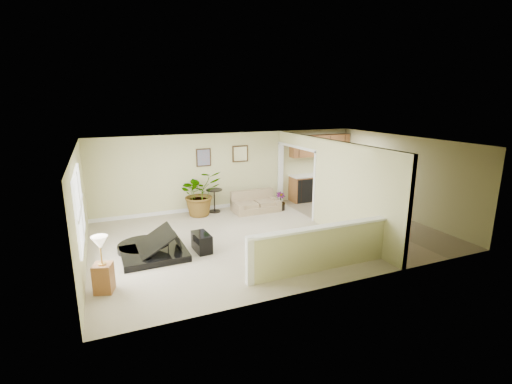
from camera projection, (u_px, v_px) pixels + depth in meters
name	position (u px, v px, depth m)	size (l,w,h in m)	color
floor	(269.00, 235.00, 9.96)	(9.00, 9.00, 0.00)	#B3AC8B
back_wall	(232.00, 171.00, 12.34)	(9.00, 0.04, 2.50)	#C9C689
front_wall	(337.00, 225.00, 6.98)	(9.00, 0.04, 2.50)	#C9C689
left_wall	(80.00, 210.00, 7.95)	(0.04, 6.00, 2.50)	#C9C689
right_wall	(402.00, 177.00, 11.36)	(0.04, 6.00, 2.50)	#C9C689
ceiling	(270.00, 142.00, 9.35)	(9.00, 6.00, 0.04)	beige
kitchen_vinyl	(364.00, 221.00, 11.15)	(2.70, 6.00, 0.01)	gray
interior_partition	(323.00, 184.00, 10.57)	(0.18, 5.99, 2.50)	#C9C689
pony_half_wall	(319.00, 248.00, 7.81)	(3.42, 0.22, 1.00)	#C9C689
left_window	(79.00, 207.00, 7.46)	(0.05, 2.15, 1.45)	white
wall_art_left	(204.00, 157.00, 11.83)	(0.48, 0.04, 0.58)	#392714
wall_mirror	(240.00, 154.00, 12.29)	(0.55, 0.04, 0.55)	#392714
kitchen_cabinets	(318.00, 176.00, 13.40)	(2.36, 0.65, 2.33)	brown
piano	(150.00, 232.00, 8.58)	(1.76, 1.82, 1.38)	black
piano_bench	(202.00, 242.00, 8.90)	(0.33, 0.66, 0.44)	black
loveseat	(255.00, 201.00, 12.10)	(1.49, 0.86, 0.85)	tan
accent_table	(214.00, 197.00, 11.94)	(0.52, 0.52, 0.75)	black
palm_plant	(200.00, 193.00, 11.55)	(1.44, 1.30, 1.43)	black
small_plant	(280.00, 202.00, 12.20)	(0.36, 0.36, 0.60)	black
lamp_stand	(103.00, 269.00, 6.94)	(0.42, 0.42, 1.12)	brown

